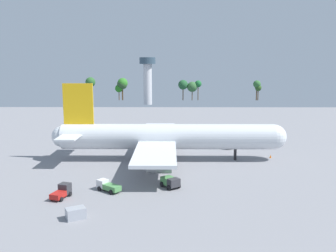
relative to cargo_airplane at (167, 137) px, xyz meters
name	(u,v)px	position (x,y,z in m)	size (l,w,h in m)	color
ground_plane	(168,160)	(0.13, 0.00, -5.80)	(232.55, 232.55, 0.00)	gray
cargo_airplane	(167,137)	(0.00, 0.00, 0.00)	(58.14, 49.31, 19.05)	silver
fuel_truck	(170,182)	(0.78, -21.17, -4.63)	(4.09, 4.41, 2.06)	#333338
cargo_loader	(226,144)	(16.73, 13.24, -4.71)	(4.85, 5.72, 2.12)	silver
pushback_tractor	(146,132)	(-7.70, 33.81, -4.77)	(4.29, 4.28, 2.08)	#333338
baggage_tug	(108,186)	(-11.00, -23.22, -4.81)	(5.13, 4.58, 1.94)	silver
catering_truck	(62,192)	(-18.62, -26.75, -4.70)	(3.23, 4.71, 2.31)	#333338
cargo_container_fore	(76,213)	(-13.80, -35.91, -4.93)	(3.46, 3.08, 1.74)	#999EA8
safety_cone_nose	(270,156)	(26.30, 2.03, -5.41)	(0.54, 0.54, 0.77)	orange
control_tower	(148,76)	(-13.09, 130.87, 11.33)	(9.49, 9.49, 27.90)	silver
tree_line_backdrop	(155,85)	(-9.87, 157.75, 4.58)	(118.00, 6.95, 15.44)	#51381E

